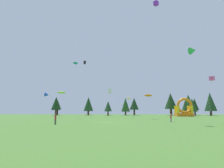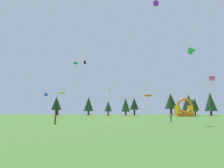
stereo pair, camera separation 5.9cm
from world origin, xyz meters
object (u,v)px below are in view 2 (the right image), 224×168
Objects in this scene: person_near_camera at (55,118)px; inflatable_yellow_castle at (184,110)px; person_left_edge at (171,117)px; kite_lime_parafoil at (62,93)px; kite_orange_parafoil at (148,95)px; kite_white_box at (109,91)px; kite_blue_delta at (47,95)px; kite_pink_box at (212,78)px; kite_yellow_parafoil at (129,98)px; kite_black_box at (85,63)px; kite_purple_box at (156,4)px; kite_green_delta at (193,50)px; kite_teal_parafoil at (76,63)px.

person_near_camera is 0.25× the size of inflatable_yellow_castle.
kite_lime_parafoil is at bearing 31.41° from person_left_edge.
kite_orange_parafoil is 14.45m from kite_white_box.
kite_blue_delta is at bearing 142.91° from kite_white_box.
kite_lime_parafoil reaches higher than inflatable_yellow_castle.
kite_pink_box is at bearing -20.75° from kite_blue_delta.
kite_pink_box is at bearing -97.67° from person_left_edge.
kite_lime_parafoil is 36.49m from person_left_edge.
kite_yellow_parafoil is at bearing 66.72° from person_near_camera.
inflatable_yellow_castle is (20.79, 9.66, -3.72)m from kite_yellow_parafoil.
kite_pink_box is 1.42× the size of inflatable_yellow_castle.
kite_pink_box is at bearing -49.57° from kite_yellow_parafoil.
kite_lime_parafoil is 1.07× the size of kite_blue_delta.
kite_black_box is at bearing 148.77° from kite_orange_parafoil.
kite_purple_box reaches higher than inflatable_yellow_castle.
kite_black_box is 40.27m from inflatable_yellow_castle.
kite_white_box is 39.04m from inflatable_yellow_castle.
kite_blue_delta is 48.50m from inflatable_yellow_castle.
person_left_edge is at bearing -72.37° from kite_yellow_parafoil.
kite_purple_box is 3.91× the size of inflatable_yellow_castle.
kite_lime_parafoil is (-6.47, -4.69, -11.13)m from kite_black_box.
kite_black_box is 12.52× the size of person_left_edge.
kite_black_box reaches higher than inflatable_yellow_castle.
kite_purple_box is 22.07m from kite_white_box.
kite_blue_delta is at bearing -163.87° from inflatable_yellow_castle.
kite_orange_parafoil is 27.82m from person_near_camera.
kite_green_delta is at bearing -171.17° from kite_pink_box.
kite_purple_box is at bearing -36.96° from kite_teal_parafoil.
kite_pink_box is at bearing -25.65° from kite_lime_parafoil.
kite_black_box is 27.70m from kite_white_box.
kite_pink_box is (16.92, -19.85, 3.06)m from kite_yellow_parafoil.
inflatable_yellow_castle is at bearing 50.31° from person_near_camera.
inflatable_yellow_castle is (36.11, 6.25, -16.71)m from kite_black_box.
kite_purple_box is (-7.82, -0.86, 10.65)m from kite_green_delta.
kite_black_box is 2.52× the size of kite_blue_delta.
kite_lime_parafoil is 1.18× the size of kite_white_box.
kite_purple_box reaches higher than kite_yellow_parafoil.
kite_white_box is 4.53× the size of person_left_edge.
kite_green_delta is at bearing -54.97° from kite_orange_parafoil.
kite_teal_parafoil reaches higher than person_left_edge.
kite_orange_parafoil is (21.46, -3.92, -10.36)m from kite_teal_parafoil.
kite_green_delta is at bearing -57.47° from kite_yellow_parafoil.
kite_green_delta reaches higher than inflatable_yellow_castle.
kite_teal_parafoil is 2.42× the size of kite_white_box.
kite_orange_parafoil is 1.01× the size of inflatable_yellow_castle.
inflatable_yellow_castle is at bearing 9.82° from kite_black_box.
kite_white_box is (20.37, -15.40, -0.48)m from kite_blue_delta.
person_near_camera is (-30.67, -8.92, -8.11)m from kite_pink_box.
inflatable_yellow_castle is (13.67, 32.08, 1.40)m from person_left_edge.
kite_white_box is (-18.27, 1.31, -8.66)m from kite_green_delta.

